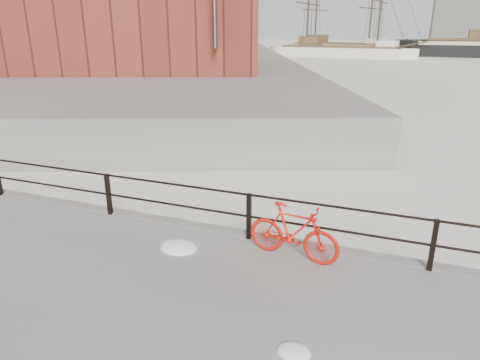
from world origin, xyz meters
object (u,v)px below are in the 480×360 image
Objects in this scene: schooner_mid at (340,53)px; workboat_near at (160,77)px; schooner_left at (340,57)px; workboat_far at (188,64)px; bicycle at (293,232)px.

schooner_mid is 55.11m from workboat_near.
schooner_left reaches higher than workboat_near.
workboat_far is (-5.67, 16.71, 0.00)m from workboat_near.
schooner_mid reaches higher than bicycle.
bicycle is 0.07× the size of schooner_left.
workboat_near reaches higher than bicycle.
bicycle is 85.94m from schooner_mid.
schooner_left is at bearing 73.19° from workboat_near.
schooner_left is (-9.89, 71.59, -0.89)m from bicycle.
schooner_left is (2.01, -13.52, 0.00)m from schooner_mid.
schooner_mid reaches higher than workboat_near.
schooner_mid is at bearing 105.77° from bicycle.
schooner_mid is at bearing 79.06° from workboat_near.
workboat_near is 17.65m from workboat_far.
schooner_mid is (-11.90, 85.11, -0.89)m from bicycle.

